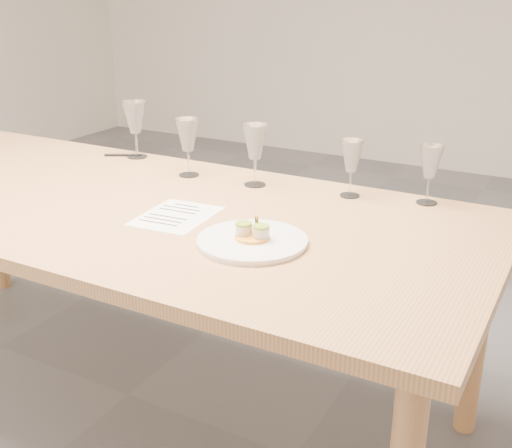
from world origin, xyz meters
The scene contains 10 objects.
ground centered at (0.00, 0.00, 0.00)m, with size 7.00×7.00×0.00m, color slate.
dining_table centered at (0.00, 0.00, 0.68)m, with size 2.40×1.00×0.75m.
dinner_plate centered at (0.58, -0.12, 0.76)m, with size 0.29×0.29×0.08m.
recipe_sheet centered at (0.28, -0.04, 0.75)m, with size 0.22×0.27×0.00m.
ballpoint_pen centered at (-0.30, 0.42, 0.76)m, with size 0.13×0.08×0.01m.
wine_glass_0 centered at (-0.24, 0.43, 0.90)m, with size 0.09×0.09×0.22m.
wine_glass_1 centered at (0.08, 0.32, 0.89)m, with size 0.08×0.08×0.20m.
wine_glass_2 centered at (0.34, 0.34, 0.90)m, with size 0.08×0.08×0.21m.
wine_glass_3 centered at (0.66, 0.38, 0.88)m, with size 0.07×0.07×0.18m.
wine_glass_4 centered at (0.90, 0.43, 0.88)m, with size 0.07×0.07×0.19m.
Camera 1 is at (1.34, -1.48, 1.40)m, focal length 45.00 mm.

